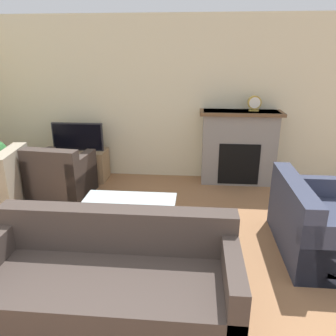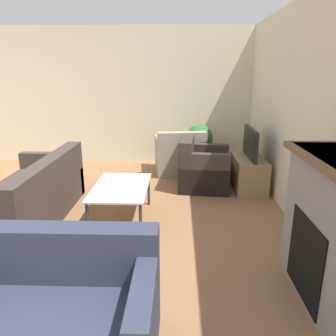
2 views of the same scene
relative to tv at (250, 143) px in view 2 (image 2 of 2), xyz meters
name	(u,v)px [view 2 (image 2 of 2)]	position (x,y,z in m)	size (l,w,h in m)	color
wall_back	(306,116)	(1.23, 0.34, 0.59)	(8.72, 0.06, 2.70)	beige
wall_left	(138,97)	(-1.66, -1.95, 0.59)	(0.06, 7.53, 2.70)	beige
fireplace	(335,231)	(2.71, 0.11, -0.13)	(1.32, 0.47, 1.22)	gray
tv_stand	(248,173)	(0.00, 0.00, -0.50)	(0.93, 0.46, 0.53)	#997A56
tv	(250,143)	(0.00, 0.00, 0.00)	(0.87, 0.06, 0.48)	#232328
couch_sectional	(27,200)	(1.32, -3.02, -0.48)	(2.13, 0.93, 0.82)	#3D332D
couch_loveseat	(55,321)	(3.36, -1.92, -0.47)	(0.86, 1.32, 0.82)	#33384C
armchair_by_window	(180,157)	(-0.88, -1.10, -0.46)	(0.94, 0.98, 0.82)	#9E937F
armchair_accent	(202,170)	(-0.04, -0.74, -0.46)	(0.90, 0.87, 0.82)	#3D332D
coffee_table	(121,189)	(1.23, -1.85, -0.34)	(1.10, 0.68, 0.46)	#333338
potted_plant	(199,141)	(-1.10, -0.73, -0.21)	(0.52, 0.52, 0.88)	#47474C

